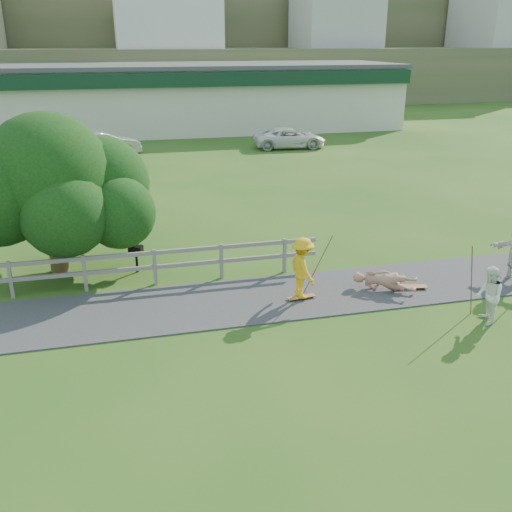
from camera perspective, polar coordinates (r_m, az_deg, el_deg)
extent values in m
plane|color=#245017|center=(14.60, -1.01, -7.10)|extent=(260.00, 260.00, 0.00)
cube|color=#313133|center=(15.90, -2.23, -4.58)|extent=(34.00, 3.00, 0.04)
cube|color=#5F5C54|center=(17.37, -23.33, -2.21)|extent=(0.10, 0.10, 1.10)
cube|color=#5F5C54|center=(17.12, -16.75, -1.67)|extent=(0.10, 0.10, 1.10)
cube|color=#5F5C54|center=(17.10, -10.08, -1.10)|extent=(0.10, 0.10, 1.10)
cube|color=#5F5C54|center=(17.32, -3.48, -0.52)|extent=(0.10, 0.10, 1.10)
cube|color=#5F5C54|center=(17.76, 2.87, 0.05)|extent=(0.10, 0.10, 1.10)
cube|color=#5F5C54|center=(17.00, -18.58, -0.40)|extent=(15.00, 0.08, 0.12)
cube|color=#5F5C54|center=(17.16, -18.41, -1.81)|extent=(15.00, 0.08, 0.12)
cube|color=beige|center=(48.29, -5.94, 15.38)|extent=(32.00, 10.00, 4.80)
cube|color=#12331F|center=(43.02, -4.97, 17.18)|extent=(32.00, 0.60, 1.00)
cube|color=#48484D|center=(48.12, -6.06, 18.41)|extent=(32.50, 10.50, 0.30)
cube|color=#47512F|center=(67.76, -12.05, 17.08)|extent=(220.00, 14.00, 6.00)
cube|color=beige|center=(67.70, -12.49, 22.56)|extent=(10.00, 9.00, 7.00)
cube|color=#47512F|center=(80.64, -12.71, 20.05)|extent=(220.00, 14.00, 13.00)
cube|color=#47512F|center=(93.71, -13.22, 22.49)|extent=(220.00, 14.00, 21.00)
imported|color=#F2AF16|center=(15.74, 4.65, -1.54)|extent=(0.80, 1.20, 1.74)
imported|color=#AC745F|center=(16.86, 12.70, -2.44)|extent=(1.35, 1.72, 0.65)
imported|color=white|center=(15.64, 22.29, -3.70)|extent=(0.77, 0.88, 1.52)
imported|color=#A9AAB1|center=(37.62, -15.05, 10.76)|extent=(4.80, 2.62, 1.50)
imported|color=silver|center=(39.27, 3.38, 11.70)|extent=(5.00, 2.61, 1.34)
sphere|color=#A2230F|center=(17.48, 13.92, -2.34)|extent=(0.29, 0.29, 0.29)
cylinder|color=brown|center=(16.26, 6.22, -0.58)|extent=(0.03, 0.03, 1.88)
cylinder|color=brown|center=(15.87, 20.75, -2.28)|extent=(0.03, 0.03, 1.95)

